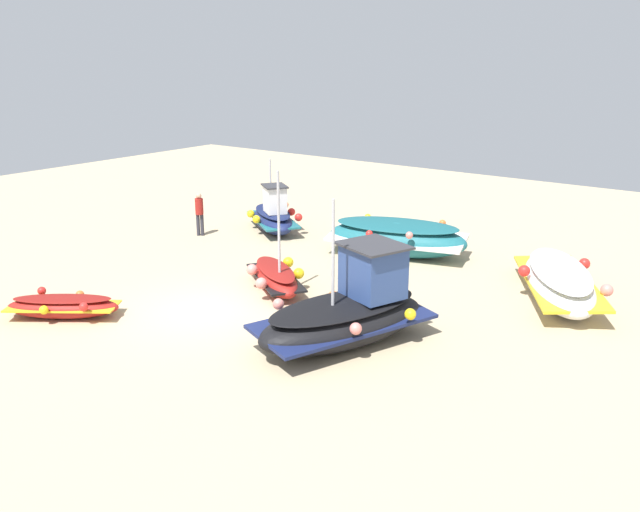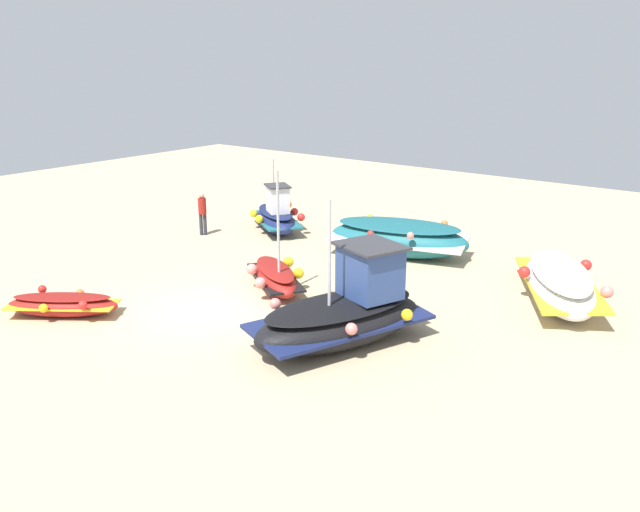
% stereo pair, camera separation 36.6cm
% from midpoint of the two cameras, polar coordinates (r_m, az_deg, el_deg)
% --- Properties ---
extents(ground_plane, '(50.99, 50.99, 0.00)m').
position_cam_midpoint_polar(ground_plane, '(19.90, -9.14, -4.46)').
color(ground_plane, tan).
extents(fishing_boat_0, '(3.76, 3.21, 2.93)m').
position_cam_midpoint_polar(fishing_boat_0, '(28.04, -3.32, 3.34)').
color(fishing_boat_0, navy).
rests_on(fishing_boat_0, ground_plane).
extents(fishing_boat_1, '(5.45, 3.30, 1.36)m').
position_cam_midpoint_polar(fishing_boat_1, '(24.76, 6.98, 1.53)').
color(fishing_boat_1, '#1E6670').
rests_on(fishing_boat_1, ground_plane).
extents(fishing_boat_2, '(4.22, 5.53, 1.08)m').
position_cam_midpoint_polar(fishing_boat_2, '(21.49, 19.81, -2.12)').
color(fishing_boat_2, white).
rests_on(fishing_boat_2, ground_plane).
extents(fishing_boat_3, '(3.46, 5.21, 3.84)m').
position_cam_midpoint_polar(fishing_boat_3, '(17.26, 2.71, -4.79)').
color(fishing_boat_3, black).
rests_on(fishing_boat_3, ground_plane).
extents(fishing_boat_4, '(3.29, 2.71, 3.81)m').
position_cam_midpoint_polar(fishing_boat_4, '(21.20, -3.27, -1.73)').
color(fishing_boat_4, maroon).
rests_on(fishing_boat_4, ground_plane).
extents(fishing_boat_5, '(3.14, 2.65, 0.70)m').
position_cam_midpoint_polar(fishing_boat_5, '(20.38, -20.21, -3.82)').
color(fishing_boat_5, maroon).
rests_on(fishing_boat_5, ground_plane).
extents(person_walking, '(0.32, 0.32, 1.73)m').
position_cam_midpoint_polar(person_walking, '(27.64, -9.42, 3.76)').
color(person_walking, '#2D2D38').
rests_on(person_walking, ground_plane).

